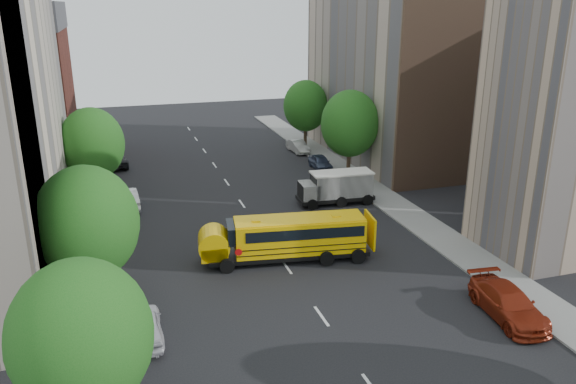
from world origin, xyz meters
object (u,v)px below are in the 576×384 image
street_tree_4 (350,124)px  parked_car_0 (144,325)px  street_tree_2 (92,144)px  parked_car_5 (298,146)px  parked_car_3 (508,303)px  parked_car_2 (113,159)px  parked_car_4 (320,162)px  safari_truck (336,187)px  parked_car_1 (126,198)px  street_tree_1 (87,223)px  street_tree_5 (306,106)px  street_tree_0 (81,337)px  school_bus (287,236)px

street_tree_4 → parked_car_0: size_ratio=1.94×
street_tree_2 → parked_car_5: bearing=26.7°
parked_car_0 → parked_car_3: bearing=169.0°
parked_car_2 → parked_car_4: 20.46m
street_tree_4 → parked_car_2: (-20.60, 10.59, -4.35)m
safari_truck → parked_car_1: 16.65m
parked_car_5 → street_tree_1: bearing=-130.0°
street_tree_2 → parked_car_3: bearing=-51.2°
street_tree_1 → parked_car_1: street_tree_1 is taller
street_tree_1 → street_tree_2: size_ratio=1.03×
parked_car_0 → parked_car_5: 36.65m
street_tree_5 → parked_car_3: (-1.94, -36.92, -3.93)m
street_tree_2 → parked_car_0: 21.82m
parked_car_1 → parked_car_5: bearing=-150.7°
street_tree_0 → street_tree_4: street_tree_4 is taller
parked_car_0 → parked_car_3: parked_car_3 is taller
street_tree_4 → parked_car_5: street_tree_4 is taller
street_tree_1 → street_tree_4: bearing=39.3°
street_tree_0 → school_bus: street_tree_0 is taller
safari_truck → parked_car_5: size_ratio=1.58×
street_tree_4 → parked_car_0: street_tree_4 is taller
street_tree_4 → parked_car_0: (-19.80, -21.32, -4.37)m
safari_truck → parked_car_5: 16.71m
street_tree_0 → street_tree_1: street_tree_1 is taller
parked_car_0 → parked_car_3: 18.22m
street_tree_5 → school_bus: (-10.67, -27.00, -3.13)m
street_tree_4 → safari_truck: street_tree_4 is taller
street_tree_0 → parked_car_4: street_tree_0 is taller
street_tree_1 → school_bus: size_ratio=0.77×
safari_truck → parked_car_1: safari_truck is taller
parked_car_5 → safari_truck: bearing=-102.1°
parked_car_0 → parked_car_1: (-0.05, 19.28, 0.05)m
street_tree_2 → street_tree_4: bearing=0.0°
street_tree_0 → parked_car_3: size_ratio=1.38×
parked_car_3 → parked_car_5: bearing=95.0°
parked_car_5 → street_tree_5: bearing=45.3°
parked_car_4 → parked_car_0: bearing=-124.1°
parked_car_3 → street_tree_5: bearing=92.9°
street_tree_0 → parked_car_0: street_tree_0 is taller
street_tree_0 → street_tree_1: (0.00, 10.00, 0.31)m
street_tree_0 → parked_car_5: (20.60, 38.37, -3.99)m
parked_car_0 → parked_car_2: (-0.80, 31.91, 0.01)m
street_tree_2 → street_tree_4: (22.00, 0.00, 0.25)m
safari_truck → parked_car_4: (2.34, 9.68, -0.70)m
street_tree_2 → parked_car_2: (1.40, 10.59, -4.10)m
street_tree_4 → street_tree_2: bearing=180.0°
street_tree_5 → parked_car_4: street_tree_5 is taller
street_tree_2 → parked_car_5: 23.44m
parked_car_0 → parked_car_5: bearing=-119.8°
street_tree_0 → street_tree_2: street_tree_2 is taller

